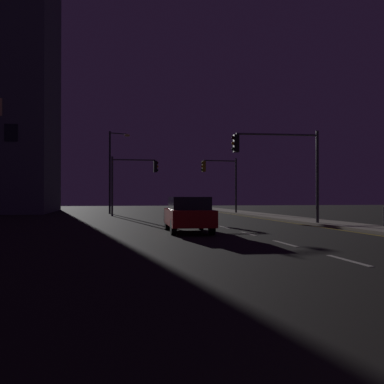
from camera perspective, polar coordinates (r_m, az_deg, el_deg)
ground_plane at (r=19.52m, az=6.78°, el=-5.23°), size 112.00×112.00×0.00m
sidewalk_right at (r=22.26m, az=22.63°, el=-4.44°), size 2.41×77.00×0.14m
lane_markings_center at (r=22.88m, az=4.14°, el=-4.54°), size 0.14×50.00×0.01m
lane_edge_line at (r=25.94m, az=13.82°, el=-4.05°), size 0.14×53.00×0.01m
car at (r=19.61m, az=-0.47°, el=-2.81°), size 2.00×4.47×1.57m
traffic_light_far_right at (r=39.56m, az=3.69°, el=2.29°), size 3.34×0.48×4.87m
traffic_light_far_center at (r=36.46m, az=-7.54°, el=2.29°), size 3.83×0.35×4.82m
traffic_light_far_left at (r=24.72m, az=11.15°, el=4.52°), size 4.92×0.49×5.08m
street_lamp_median at (r=41.42m, az=-10.12°, el=3.51°), size 1.96×0.88×7.56m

